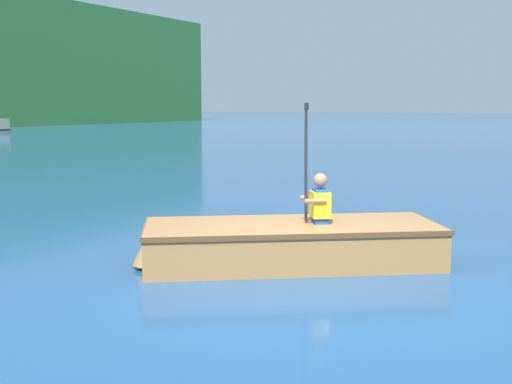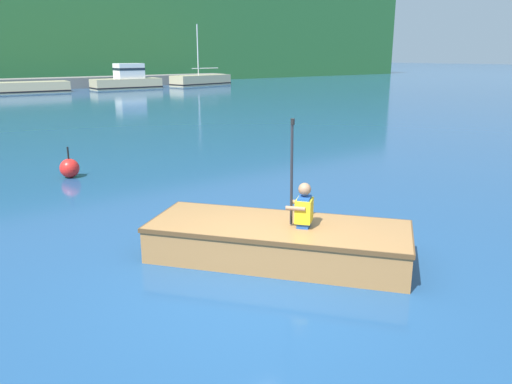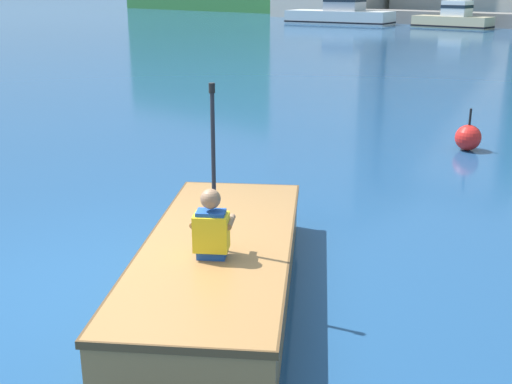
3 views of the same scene
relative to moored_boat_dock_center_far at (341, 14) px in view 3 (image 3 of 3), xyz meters
The scene contains 6 objects.
ground_plane 42.31m from the moored_boat_dock_center_far, 57.20° to the right, with size 300.00×300.00×0.00m, color navy.
moored_boat_dock_center_far is the anchor object (origin of this frame).
moored_boat_dock_east_end 8.02m from the moored_boat_dock_center_far, ahead, with size 5.06×1.78×1.71m.
rowboat_foreground 42.19m from the moored_boat_dock_center_far, 55.76° to the right, with size 3.20×3.63×0.51m.
person_paddler 42.58m from the moored_boat_dock_center_far, 55.73° to the right, with size 0.45×0.45×1.45m.
channel_buoy 36.52m from the moored_boat_dock_center_far, 50.86° to the right, with size 0.44×0.44×0.72m.
Camera 3 is at (4.75, -3.05, 2.72)m, focal length 45.00 mm.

